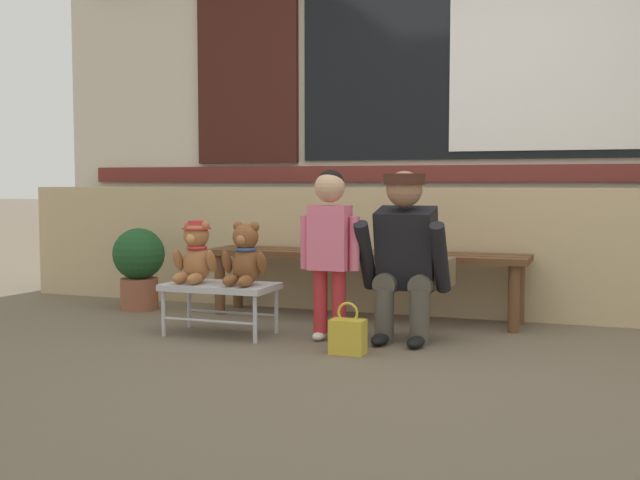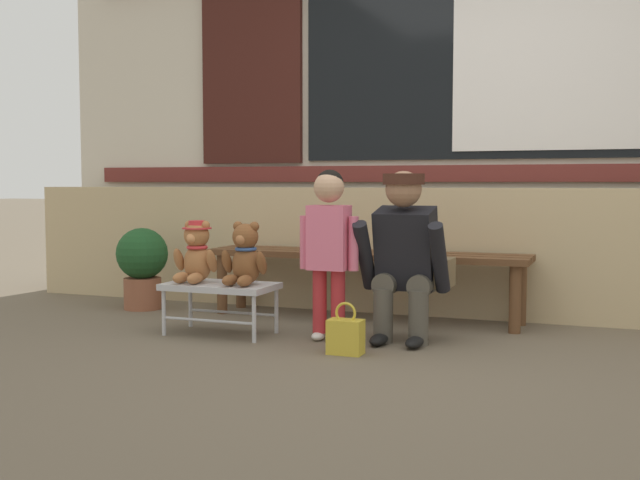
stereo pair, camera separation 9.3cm
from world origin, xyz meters
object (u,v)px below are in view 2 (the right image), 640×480
object	(u,v)px
adult_crouching	(407,256)
teddy_bear_with_hat	(196,253)
handbag_on_ground	(346,336)
potted_plant	(142,263)
child_standing	(329,235)
small_display_bench	(220,289)
wooden_bench_long	(365,262)
teddy_bear_plain	(245,256)

from	to	relation	value
adult_crouching	teddy_bear_with_hat	bearing A→B (deg)	-170.73
handbag_on_ground	potted_plant	xyz separation A→B (m)	(-1.81, 0.86, 0.23)
child_standing	small_display_bench	bearing A→B (deg)	-174.81
wooden_bench_long	child_standing	distance (m)	0.77
wooden_bench_long	handbag_on_ground	size ratio (longest dim) A/B	7.72
teddy_bear_with_hat	wooden_bench_long	bearing A→B (deg)	45.02
teddy_bear_plain	potted_plant	world-z (taller)	teddy_bear_plain
child_standing	potted_plant	bearing A→B (deg)	160.75
adult_crouching	handbag_on_ground	xyz separation A→B (m)	(-0.20, -0.44, -0.38)
child_standing	adult_crouching	xyz separation A→B (m)	(0.41, 0.14, -0.11)
wooden_bench_long	child_standing	world-z (taller)	child_standing
small_display_bench	teddy_bear_plain	distance (m)	0.25
teddy_bear_plain	handbag_on_ground	size ratio (longest dim) A/B	1.34
small_display_bench	child_standing	distance (m)	0.73
wooden_bench_long	small_display_bench	distance (m)	1.02
adult_crouching	handbag_on_ground	bearing A→B (deg)	-114.86
handbag_on_ground	potted_plant	bearing A→B (deg)	154.58
teddy_bear_plain	child_standing	distance (m)	0.51
small_display_bench	handbag_on_ground	xyz separation A→B (m)	(0.86, -0.24, -0.17)
small_display_bench	adult_crouching	distance (m)	1.10
wooden_bench_long	teddy_bear_plain	distance (m)	0.92
teddy_bear_plain	wooden_bench_long	bearing A→B (deg)	59.30
small_display_bench	potted_plant	bearing A→B (deg)	146.91
teddy_bear_plain	handbag_on_ground	bearing A→B (deg)	-19.07
teddy_bear_plain	handbag_on_ground	world-z (taller)	teddy_bear_plain
teddy_bear_plain	child_standing	size ratio (longest dim) A/B	0.38
teddy_bear_with_hat	child_standing	distance (m)	0.82
wooden_bench_long	teddy_bear_with_hat	bearing A→B (deg)	-134.98
teddy_bear_plain	child_standing	xyz separation A→B (m)	(0.49, 0.06, 0.13)
wooden_bench_long	teddy_bear_plain	xyz separation A→B (m)	(-0.47, -0.79, 0.09)
adult_crouching	potted_plant	distance (m)	2.06
wooden_bench_long	adult_crouching	size ratio (longest dim) A/B	2.21
small_display_bench	adult_crouching	size ratio (longest dim) A/B	0.67
child_standing	potted_plant	distance (m)	1.72
teddy_bear_plain	potted_plant	distance (m)	1.28
child_standing	handbag_on_ground	xyz separation A→B (m)	(0.20, -0.30, -0.50)
small_display_bench	potted_plant	size ratio (longest dim) A/B	1.12
handbag_on_ground	potted_plant	distance (m)	2.02
potted_plant	teddy_bear_with_hat	bearing A→B (deg)	-37.98
child_standing	potted_plant	size ratio (longest dim) A/B	1.68
teddy_bear_with_hat	handbag_on_ground	xyz separation A→B (m)	(1.02, -0.24, -0.38)
small_display_bench	teddy_bear_with_hat	world-z (taller)	teddy_bear_with_hat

